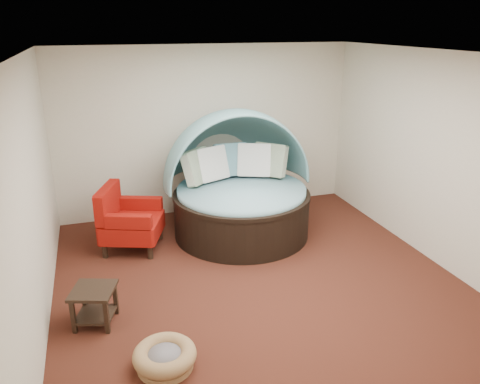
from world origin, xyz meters
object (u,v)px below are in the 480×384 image
object	(u,v)px
pet_basket	(165,357)
side_table	(94,301)
canopy_daybed	(239,177)
red_armchair	(128,220)

from	to	relation	value
pet_basket	side_table	bearing A→B (deg)	123.30
canopy_daybed	red_armchair	xyz separation A→B (m)	(-1.71, -0.10, -0.45)
canopy_daybed	side_table	distance (m)	2.96
red_armchair	side_table	bearing A→B (deg)	-85.99
side_table	red_armchair	bearing A→B (deg)	73.55
canopy_daybed	red_armchair	bearing A→B (deg)	-176.66
side_table	pet_basket	bearing A→B (deg)	-56.70
pet_basket	side_table	xyz separation A→B (m)	(-0.61, 0.93, 0.16)
pet_basket	canopy_daybed	bearing A→B (deg)	59.77
red_armchair	side_table	size ratio (longest dim) A/B	1.85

